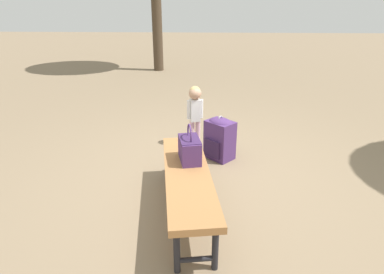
{
  "coord_description": "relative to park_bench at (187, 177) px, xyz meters",
  "views": [
    {
      "loc": [
        -3.32,
        0.01,
        1.84
      ],
      "look_at": [
        0.02,
        0.19,
        0.45
      ],
      "focal_mm": 30.09,
      "sensor_mm": 36.0,
      "label": 1
    }
  ],
  "objects": [
    {
      "name": "ground_plane",
      "position": [
        0.79,
        -0.18,
        -0.39
      ],
      "size": [
        40.0,
        40.0,
        0.0
      ],
      "primitive_type": "plane",
      "color": "#7F6B51",
      "rests_on": "ground"
    },
    {
      "name": "park_bench",
      "position": [
        0.0,
        0.0,
        0.0
      ],
      "size": [
        1.64,
        0.64,
        0.45
      ],
      "color": "#9E6B3D",
      "rests_on": "ground"
    },
    {
      "name": "handbag",
      "position": [
        0.23,
        -0.01,
        0.18
      ],
      "size": [
        0.35,
        0.24,
        0.37
      ],
      "color": "#4C2D66",
      "rests_on": "park_bench"
    },
    {
      "name": "child_standing",
      "position": [
        1.62,
        0.0,
        0.16
      ],
      "size": [
        0.17,
        0.22,
        0.84
      ],
      "color": "#E5B2C6",
      "rests_on": "ground"
    },
    {
      "name": "backpack_large",
      "position": [
        1.21,
        -0.33,
        -0.11
      ],
      "size": [
        0.41,
        0.42,
        0.57
      ],
      "color": "#4C2D66",
      "rests_on": "ground"
    },
    {
      "name": "backpack_small",
      "position": [
        0.81,
        0.12,
        -0.25
      ],
      "size": [
        0.19,
        0.2,
        0.28
      ],
      "color": "#4C2D66",
      "rests_on": "ground"
    }
  ]
}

